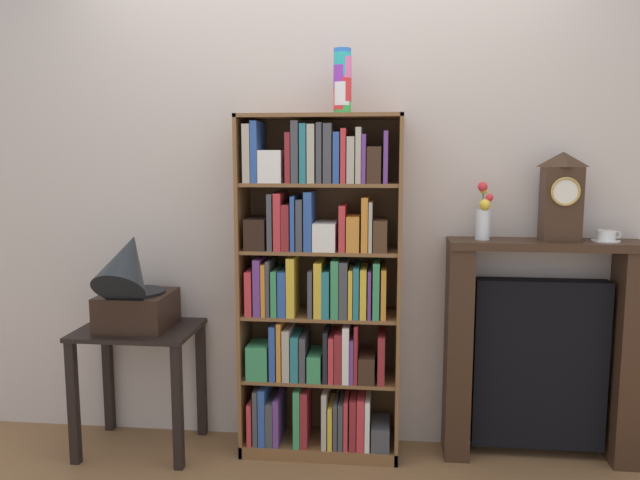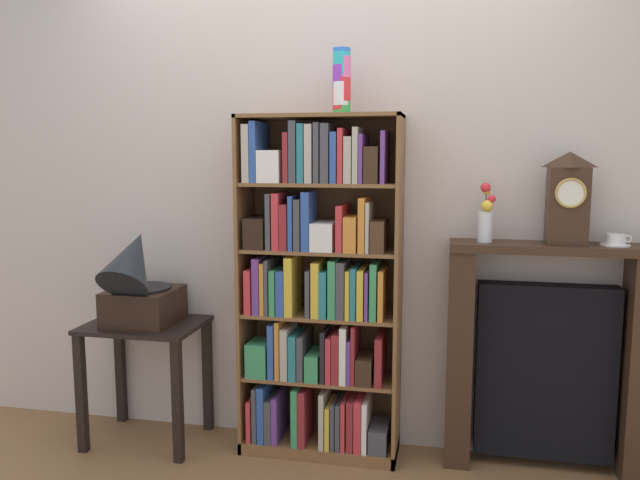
% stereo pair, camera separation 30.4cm
% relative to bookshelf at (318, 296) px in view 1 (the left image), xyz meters
% --- Properties ---
extents(ground_plane, '(7.27, 6.40, 0.02)m').
position_rel_bookshelf_xyz_m(ground_plane, '(0.01, -0.10, -0.82)').
color(ground_plane, brown).
extents(wall_back, '(4.27, 0.08, 2.60)m').
position_rel_bookshelf_xyz_m(wall_back, '(0.09, 0.20, 0.49)').
color(wall_back, beige).
rests_on(wall_back, ground).
extents(bookshelf, '(0.79, 0.29, 1.69)m').
position_rel_bookshelf_xyz_m(bookshelf, '(0.00, 0.00, 0.00)').
color(bookshelf, brown).
rests_on(bookshelf, ground).
extents(cup_stack, '(0.09, 0.09, 0.30)m').
position_rel_bookshelf_xyz_m(cup_stack, '(0.12, -0.01, 1.03)').
color(cup_stack, green).
rests_on(cup_stack, bookshelf).
extents(side_table_left, '(0.58, 0.45, 0.64)m').
position_rel_bookshelf_xyz_m(side_table_left, '(-0.90, -0.07, -0.33)').
color(side_table_left, black).
rests_on(side_table_left, ground).
extents(gramophone, '(0.34, 0.47, 0.55)m').
position_rel_bookshelf_xyz_m(gramophone, '(-0.90, -0.12, 0.05)').
color(gramophone, black).
rests_on(gramophone, side_table_left).
extents(fireplace_mantel, '(0.92, 0.23, 1.09)m').
position_rel_bookshelf_xyz_m(fireplace_mantel, '(1.09, 0.06, -0.27)').
color(fireplace_mantel, '#382316').
rests_on(fireplace_mantel, ground).
extents(mantel_clock, '(0.17, 0.14, 0.42)m').
position_rel_bookshelf_xyz_m(mantel_clock, '(1.15, 0.04, 0.49)').
color(mantel_clock, '#382316').
rests_on(mantel_clock, fireplace_mantel).
extents(flower_vase, '(0.08, 0.10, 0.28)m').
position_rel_bookshelf_xyz_m(flower_vase, '(0.79, 0.04, 0.40)').
color(flower_vase, silver).
rests_on(flower_vase, fireplace_mantel).
extents(teacup_with_saucer, '(0.13, 0.13, 0.05)m').
position_rel_bookshelf_xyz_m(teacup_with_saucer, '(1.36, 0.04, 0.31)').
color(teacup_with_saucer, white).
rests_on(teacup_with_saucer, fireplace_mantel).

